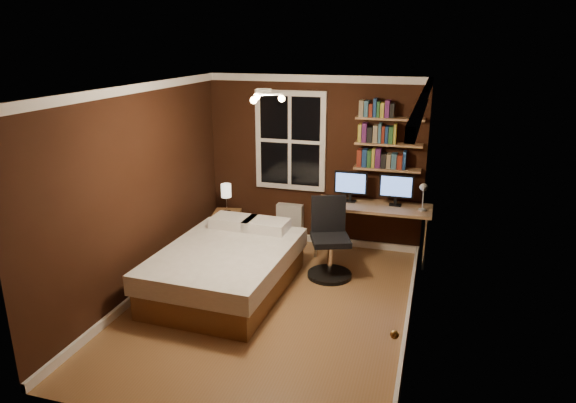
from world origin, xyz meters
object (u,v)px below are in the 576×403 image
(desk, at_px, (373,209))
(monitor_right, at_px, (396,190))
(bed, at_px, (227,268))
(nightstand, at_px, (227,227))
(office_chair, at_px, (330,246))
(bedside_lamp, at_px, (226,198))
(monitor_left, at_px, (351,187))
(radiator, at_px, (290,223))
(desk_lamp, at_px, (423,197))

(desk, distance_m, monitor_right, 0.42)
(bed, xyz_separation_m, nightstand, (-0.61, 1.46, -0.05))
(bed, relative_size, office_chair, 1.99)
(bed, relative_size, nightstand, 4.28)
(bedside_lamp, relative_size, monitor_right, 0.93)
(desk, relative_size, monitor_left, 3.45)
(nightstand, relative_size, radiator, 0.82)
(radiator, height_order, office_chair, office_chair)
(bedside_lamp, height_order, monitor_right, monitor_right)
(bedside_lamp, distance_m, monitor_right, 2.49)
(bed, relative_size, radiator, 3.50)
(nightstand, relative_size, bedside_lamp, 1.12)
(nightstand, height_order, monitor_right, monitor_right)
(desk, distance_m, monitor_left, 0.44)
(bed, bearing_deg, monitor_left, 55.11)
(monitor_left, bearing_deg, office_chair, -97.03)
(monitor_left, distance_m, desk_lamp, 1.02)
(desk, bearing_deg, monitor_left, 166.43)
(radiator, xyz_separation_m, desk, (1.27, -0.21, 0.41))
(office_chair, bearing_deg, monitor_right, 27.89)
(desk_lamp, bearing_deg, office_chair, -149.48)
(monitor_left, bearing_deg, monitor_right, 0.00)
(radiator, xyz_separation_m, office_chair, (0.83, -0.99, 0.11))
(bed, bearing_deg, desk_lamp, 34.65)
(bedside_lamp, relative_size, desk_lamp, 0.99)
(nightstand, xyz_separation_m, monitor_right, (2.47, 0.16, 0.74))
(radiator, distance_m, desk_lamp, 2.08)
(monitor_right, distance_m, office_chair, 1.27)
(monitor_right, bearing_deg, bedside_lamp, -176.26)
(radiator, height_order, monitor_right, monitor_right)
(bedside_lamp, bearing_deg, desk, 2.13)
(radiator, relative_size, monitor_left, 1.27)
(radiator, relative_size, desk, 0.37)
(desk_lamp, bearing_deg, monitor_right, 151.28)
(bedside_lamp, distance_m, radiator, 1.04)
(bedside_lamp, height_order, office_chair, office_chair)
(bed, bearing_deg, office_chair, 36.61)
(bed, distance_m, monitor_left, 2.15)
(bedside_lamp, xyz_separation_m, desk, (2.17, 0.08, 0.00))
(desk_lamp, relative_size, office_chair, 0.42)
(radiator, bearing_deg, nightstand, -162.02)
(desk_lamp, xyz_separation_m, office_chair, (-1.11, -0.65, -0.58))
(bed, relative_size, desk_lamp, 4.73)
(bed, height_order, radiator, bed)
(monitor_right, bearing_deg, desk, -164.90)
(bedside_lamp, height_order, radiator, bedside_lamp)
(bed, distance_m, monitor_right, 2.56)
(nightstand, relative_size, desk_lamp, 1.11)
(bedside_lamp, relative_size, desk, 0.27)
(bed, height_order, monitor_left, monitor_left)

